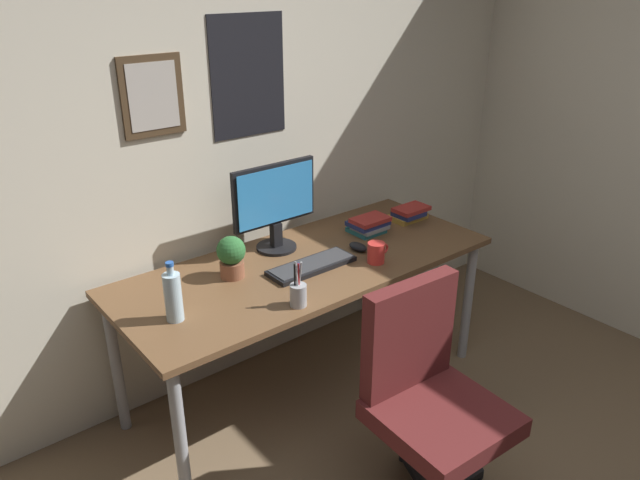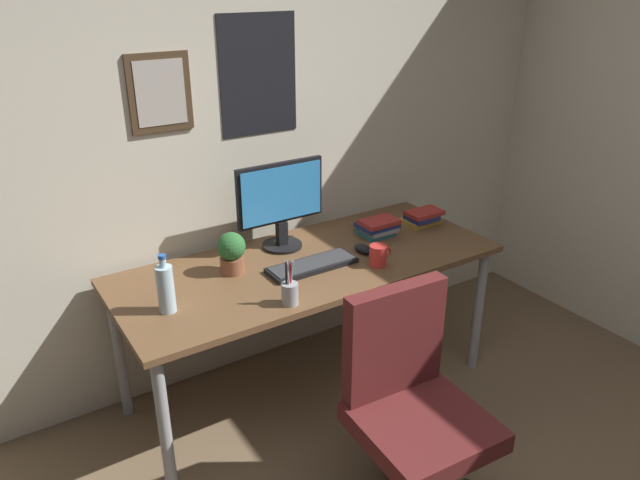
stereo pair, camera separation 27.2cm
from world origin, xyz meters
The scene contains 12 objects.
wall_back centered at (0.00, 2.15, 1.30)m, with size 4.40×0.10×2.60m.
desk centered at (0.29, 1.69, 0.67)m, with size 1.84×0.76×0.73m.
office_chair centered at (0.22, 0.84, 0.53)m, with size 0.56×0.57×0.95m.
monitor centered at (0.27, 1.91, 0.97)m, with size 0.46×0.20×0.43m.
keyboard centered at (0.27, 1.63, 0.75)m, with size 0.43×0.15×0.03m.
computer_mouse centered at (0.57, 1.64, 0.75)m, with size 0.06×0.11×0.04m.
water_bottle centered at (-0.43, 1.61, 0.84)m, with size 0.07×0.07×0.25m.
coffee_mug_near centered at (0.55, 1.49, 0.78)m, with size 0.12×0.08×0.10m.
potted_plant centered at (-0.06, 1.79, 0.84)m, with size 0.13×0.13×0.20m.
pen_cup centered at (0.02, 1.39, 0.79)m, with size 0.07×0.07×0.20m.
book_stack_left centered at (1.06, 1.76, 0.77)m, with size 0.20×0.15×0.08m.
book_stack_right centered at (0.76, 1.77, 0.78)m, with size 0.20×0.17×0.09m.
Camera 2 is at (-1.05, -0.51, 2.00)m, focal length 33.86 mm.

